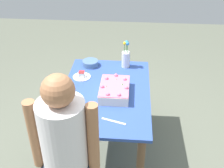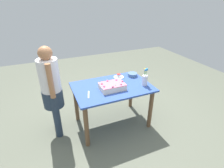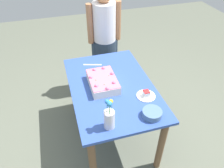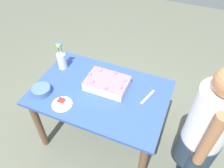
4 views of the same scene
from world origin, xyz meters
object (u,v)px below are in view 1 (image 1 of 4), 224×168
object	(u,v)px
flower_vase	(126,58)
fruit_bowl	(90,63)
serving_plate_with_slice	(82,76)
person_standing	(66,157)
sheet_cake	(115,90)
cake_knife	(114,121)

from	to	relation	value
flower_vase	fruit_bowl	world-z (taller)	flower_vase
serving_plate_with_slice	flower_vase	size ratio (longest dim) A/B	0.61
serving_plate_with_slice	flower_vase	xyz separation A→B (m)	(0.27, -0.45, 0.09)
serving_plate_with_slice	person_standing	xyz separation A→B (m)	(-1.18, -0.11, 0.08)
fruit_bowl	person_standing	distance (m)	1.44
sheet_cake	person_standing	bearing A→B (deg)	164.07
flower_vase	person_standing	bearing A→B (deg)	166.75
cake_knife	fruit_bowl	xyz separation A→B (m)	(0.94, 0.33, 0.03)
sheet_cake	serving_plate_with_slice	xyz separation A→B (m)	(0.28, 0.36, -0.03)
flower_vase	person_standing	distance (m)	1.49
serving_plate_with_slice	flower_vase	bearing A→B (deg)	-59.16
serving_plate_with_slice	cake_knife	xyz separation A→B (m)	(-0.68, -0.38, -0.02)
sheet_cake	serving_plate_with_slice	distance (m)	0.46
cake_knife	flower_vase	bearing A→B (deg)	-76.58
flower_vase	person_standing	size ratio (longest dim) A/B	0.20
sheet_cake	person_standing	size ratio (longest dim) A/B	0.27
sheet_cake	serving_plate_with_slice	world-z (taller)	sheet_cake
fruit_bowl	person_standing	xyz separation A→B (m)	(-1.44, -0.05, 0.06)
cake_knife	flower_vase	distance (m)	0.96
serving_plate_with_slice	fruit_bowl	world-z (taller)	serving_plate_with_slice
cake_knife	fruit_bowl	bearing A→B (deg)	-53.36
serving_plate_with_slice	person_standing	bearing A→B (deg)	-174.91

